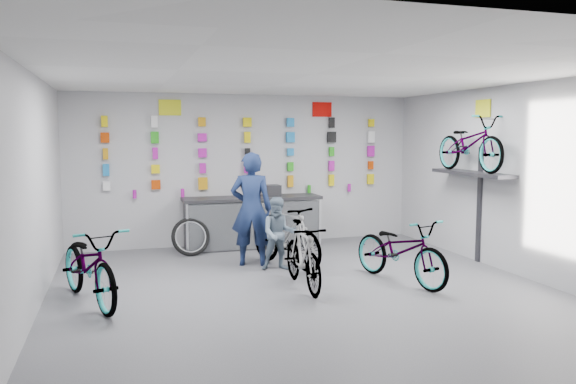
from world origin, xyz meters
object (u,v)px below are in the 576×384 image
object	(u,v)px
bike_center	(303,256)
bike_right	(401,250)
counter	(252,223)
bike_left	(90,265)
customer	(279,234)
bike_service	(286,235)
clerk	(251,209)

from	to	relation	value
bike_center	bike_right	bearing A→B (deg)	-2.25
counter	bike_left	xyz separation A→B (m)	(-2.88, -2.95, 0.03)
customer	bike_right	bearing A→B (deg)	-29.68
bike_center	bike_service	xyz separation A→B (m)	(0.15, 1.35, 0.05)
bike_right	clerk	distance (m)	2.60
bike_left	bike_right	distance (m)	4.42
counter	bike_service	bearing A→B (deg)	-84.47
counter	bike_right	xyz separation A→B (m)	(1.53, -3.17, 0.01)
bike_center	clerk	distance (m)	1.75
counter	clerk	xyz separation A→B (m)	(-0.35, -1.44, 0.47)
bike_right	clerk	world-z (taller)	clerk
bike_center	bike_right	distance (m)	1.52
bike_left	clerk	xyz separation A→B (m)	(2.53, 1.51, 0.44)
clerk	customer	bearing A→B (deg)	143.50
bike_service	clerk	world-z (taller)	clerk
customer	bike_center	bearing A→B (deg)	-78.90
bike_left	bike_center	xyz separation A→B (m)	(2.90, -0.14, -0.03)
counter	bike_service	world-z (taller)	bike_service
bike_left	customer	distance (m)	3.06
bike_service	customer	size ratio (longest dim) A/B	1.49
bike_right	customer	size ratio (longest dim) A/B	1.57
bike_right	bike_service	size ratio (longest dim) A/B	1.05
counter	bike_center	bearing A→B (deg)	-89.74
bike_left	clerk	size ratio (longest dim) A/B	1.03
clerk	bike_center	bearing A→B (deg)	118.93
bike_left	bike_service	world-z (taller)	bike_service
bike_center	bike_right	xyz separation A→B (m)	(1.51, -0.09, 0.01)
counter	bike_left	world-z (taller)	bike_left
bike_left	bike_right	bearing A→B (deg)	-23.04
counter	bike_left	bearing A→B (deg)	-134.38
counter	bike_center	world-z (taller)	counter
counter	bike_right	size ratio (longest dim) A/B	1.44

